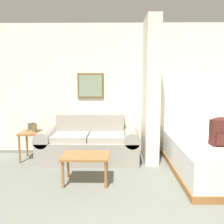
# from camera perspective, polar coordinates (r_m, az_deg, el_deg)

# --- Properties ---
(wall_back) EXTENTS (6.21, 0.16, 2.60)m
(wall_back) POSITION_cam_1_polar(r_m,az_deg,el_deg) (5.07, 3.47, 4.99)
(wall_back) COLOR silver
(wall_back) RESTS_ON ground_plane
(wall_partition_pillar) EXTENTS (0.24, 0.80, 2.60)m
(wall_partition_pillar) POSITION_cam_1_polar(r_m,az_deg,el_deg) (4.65, 8.80, 4.74)
(wall_partition_pillar) COLOR silver
(wall_partition_pillar) RESTS_ON ground_plane
(couch) EXTENTS (1.85, 0.84, 0.83)m
(couch) POSITION_cam_1_polar(r_m,az_deg,el_deg) (4.76, -5.26, -7.23)
(couch) COLOR gray
(couch) RESTS_ON ground_plane
(coffee_table) EXTENTS (0.68, 0.46, 0.42)m
(coffee_table) POSITION_cam_1_polar(r_m,az_deg,el_deg) (3.73, -6.03, -10.53)
(coffee_table) COLOR #996033
(coffee_table) RESTS_ON ground_plane
(side_table) EXTENTS (0.44, 0.44, 0.54)m
(side_table) POSITION_cam_1_polar(r_m,az_deg,el_deg) (4.94, -17.63, -5.35)
(side_table) COLOR #996033
(side_table) RESTS_ON ground_plane
(table_lamp) EXTENTS (0.35, 0.35, 0.45)m
(table_lamp) POSITION_cam_1_polar(r_m,az_deg,el_deg) (4.87, -17.82, -0.92)
(table_lamp) COLOR tan
(table_lamp) RESTS_ON side_table
(bed) EXTENTS (1.66, 2.05, 0.52)m
(bed) POSITION_cam_1_polar(r_m,az_deg,el_deg) (4.49, 24.27, -9.42)
(bed) COLOR #996033
(bed) RESTS_ON ground_plane
(backpack) EXTENTS (0.29, 0.23, 0.44)m
(backpack) POSITION_cam_1_polar(r_m,az_deg,el_deg) (4.13, 23.63, -4.00)
(backpack) COLOR #471E19
(backpack) RESTS_ON bed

